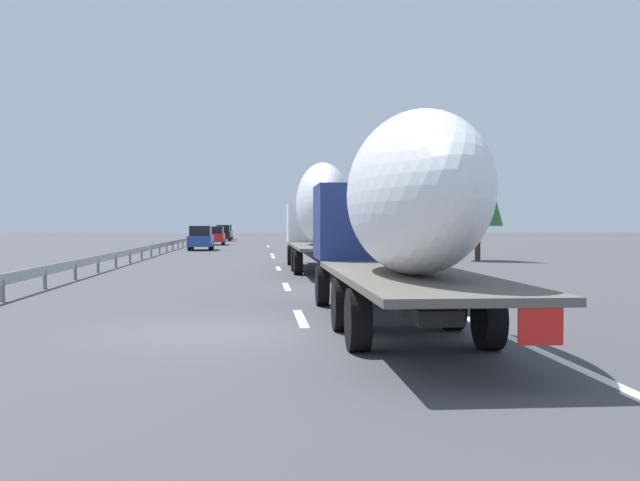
{
  "coord_description": "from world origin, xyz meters",
  "views": [
    {
      "loc": [
        -14.87,
        -0.87,
        2.1
      ],
      "look_at": [
        15.13,
        -3.29,
        1.45
      ],
      "focal_mm": 42.81,
      "sensor_mm": 36.0,
      "label": 1
    }
  ],
  "objects": [
    {
      "name": "ground_plane",
      "position": [
        40.0,
        0.0,
        0.0
      ],
      "size": [
        260.0,
        260.0,
        0.0
      ],
      "primitive_type": "plane",
      "color": "#424247"
    },
    {
      "name": "lane_stripe_0",
      "position": [
        2.0,
        -1.8,
        0.0
      ],
      "size": [
        3.2,
        0.2,
        0.01
      ],
      "primitive_type": "cube",
      "color": "white",
      "rests_on": "ground_plane"
    },
    {
      "name": "lane_stripe_1",
      "position": [
        10.58,
        -1.8,
        0.0
      ],
      "size": [
        3.2,
        0.2,
        0.01
      ],
      "primitive_type": "cube",
      "color": "white",
      "rests_on": "ground_plane"
    },
    {
      "name": "lane_stripe_2",
      "position": [
        21.04,
        -1.8,
        0.0
      ],
      "size": [
        3.2,
        0.2,
        0.01
      ],
      "primitive_type": "cube",
      "color": "white",
      "rests_on": "ground_plane"
    },
    {
      "name": "lane_stripe_3",
      "position": [
        33.34,
        -1.8,
        0.0
      ],
      "size": [
        3.2,
        0.2,
        0.01
      ],
      "primitive_type": "cube",
      "color": "white",
      "rests_on": "ground_plane"
    },
    {
      "name": "lane_stripe_4",
      "position": [
        37.52,
        -1.8,
        0.0
      ],
      "size": [
        3.2,
        0.2,
        0.01
      ],
      "primitive_type": "cube",
      "color": "white",
      "rests_on": "ground_plane"
    },
    {
      "name": "lane_stripe_5",
      "position": [
        55.8,
        -1.8,
        0.0
      ],
      "size": [
        3.2,
        0.2,
        0.01
      ],
      "primitive_type": "cube",
      "color": "white",
      "rests_on": "ground_plane"
    },
    {
      "name": "lane_stripe_6",
      "position": [
        58.03,
        -1.8,
        0.0
      ],
      "size": [
        3.2,
        0.2,
        0.01
      ],
      "primitive_type": "cube",
      "color": "white",
      "rests_on": "ground_plane"
    },
    {
      "name": "edge_line_right",
      "position": [
        45.0,
        -5.5,
        0.0
      ],
      "size": [
        110.0,
        0.2,
        0.01
      ],
      "primitive_type": "cube",
      "color": "white",
      "rests_on": "ground_plane"
    },
    {
      "name": "truck_lead",
      "position": [
        18.92,
        -3.6,
        2.65
      ],
      "size": [
        14.16,
        2.55,
        4.73
      ],
      "color": "silver",
      "rests_on": "ground_plane"
    },
    {
      "name": "truck_trailing",
      "position": [
        -0.16,
        -3.6,
        2.35
      ],
      "size": [
        12.96,
        2.55,
        4.07
      ],
      "color": "navy",
      "rests_on": "ground_plane"
    },
    {
      "name": "car_silver_hatch",
      "position": [
        90.7,
        3.63,
        0.98
      ],
      "size": [
        4.36,
        1.88,
        1.97
      ],
      "color": "#ADB2B7",
      "rests_on": "ground_plane"
    },
    {
      "name": "car_black_suv",
      "position": [
        79.84,
        3.45,
        0.98
      ],
      "size": [
        4.65,
        1.79,
        1.98
      ],
      "color": "black",
      "rests_on": "ground_plane"
    },
    {
      "name": "car_red_compact",
      "position": [
        62.13,
        3.45,
        0.93
      ],
      "size": [
        4.36,
        1.82,
        1.85
      ],
      "color": "red",
      "rests_on": "ground_plane"
    },
    {
      "name": "car_blue_sedan",
      "position": [
        46.65,
        3.72,
        0.97
      ],
      "size": [
        4.55,
        1.85,
        1.95
      ],
      "color": "#28479E",
      "rests_on": "ground_plane"
    },
    {
      "name": "road_sign",
      "position": [
        35.62,
        -6.7,
        2.28
      ],
      "size": [
        0.1,
        0.9,
        3.3
      ],
      "color": "gray",
      "rests_on": "ground_plane"
    },
    {
      "name": "tree_0",
      "position": [
        49.77,
        -10.52,
        3.51
      ],
      "size": [
        3.04,
        3.04,
        5.46
      ],
      "color": "#472D19",
      "rests_on": "ground_plane"
    },
    {
      "name": "tree_1",
      "position": [
        78.41,
        -12.28,
        4.43
      ],
      "size": [
        3.53,
        3.53,
        7.4
      ],
      "color": "#472D19",
      "rests_on": "ground_plane"
    },
    {
      "name": "tree_2",
      "position": [
        66.48,
        -10.5,
        3.52
      ],
      "size": [
        3.94,
        3.94,
        5.84
      ],
      "color": "#472D19",
      "rests_on": "ground_plane"
    },
    {
      "name": "tree_3",
      "position": [
        27.84,
        -13.38,
        4.63
      ],
      "size": [
        2.84,
        2.84,
        7.29
      ],
      "color": "#472D19",
      "rests_on": "ground_plane"
    },
    {
      "name": "guardrail_median",
      "position": [
        43.0,
        6.0,
        0.58
      ],
      "size": [
        94.0,
        0.1,
        0.76
      ],
      "color": "#9EA0A5",
      "rests_on": "ground_plane"
    }
  ]
}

